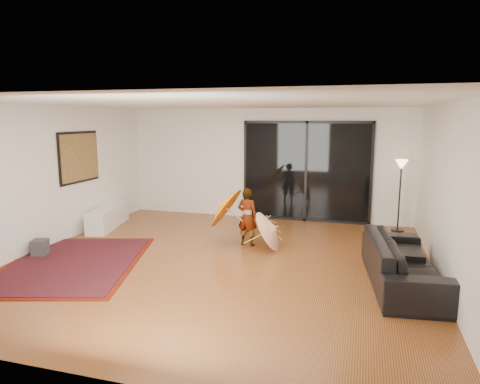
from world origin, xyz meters
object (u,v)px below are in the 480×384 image
at_px(media_console, 108,217).
at_px(ottoman, 399,261).
at_px(child, 247,217).
at_px(sofa, 403,262).

bearing_deg(media_console, ottoman, -24.36).
xyz_separation_m(media_console, child, (3.44, -0.49, 0.34)).
bearing_deg(sofa, media_console, 67.44).
distance_m(media_console, ottoman, 6.31).
height_order(sofa, child, child).
bearing_deg(media_console, sofa, -28.71).
bearing_deg(media_console, child, -20.83).
bearing_deg(sofa, child, 58.46).
distance_m(sofa, ottoman, 0.53).
bearing_deg(child, sofa, 166.75).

